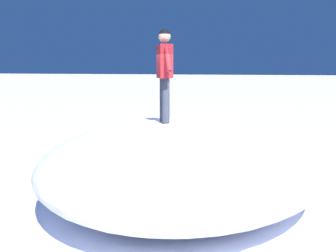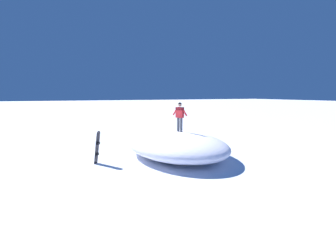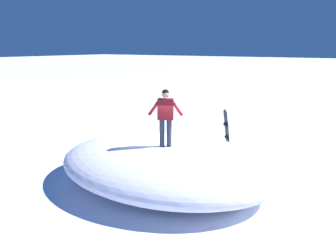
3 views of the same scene
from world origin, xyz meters
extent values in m
plane|color=white|center=(0.00, 0.00, 0.00)|extent=(240.00, 240.00, 0.00)
ellipsoid|color=white|center=(-0.28, 0.59, 0.66)|extent=(7.26, 5.66, 1.32)
cylinder|color=#333842|center=(-0.38, 0.97, 1.71)|extent=(0.14, 0.14, 0.78)
cylinder|color=#333842|center=(-0.56, 0.87, 1.71)|extent=(0.14, 0.14, 0.78)
cube|color=maroon|center=(-0.47, 0.92, 2.38)|extent=(0.48, 0.40, 0.58)
sphere|color=tan|center=(-0.47, 0.92, 2.81)|extent=(0.21, 0.21, 0.21)
cylinder|color=maroon|center=(-0.20, 1.06, 2.43)|extent=(0.37, 0.25, 0.48)
cylinder|color=maroon|center=(-0.74, 0.78, 2.43)|extent=(0.37, 0.25, 0.48)
sphere|color=black|center=(-0.47, 0.92, 2.83)|extent=(0.20, 0.20, 0.20)
camera|label=1|loc=(-7.56, -1.37, 2.28)|focal=45.52mm
camera|label=2|loc=(10.99, -4.72, 3.38)|focal=24.90mm
camera|label=3|loc=(-5.00, 7.82, 4.04)|focal=32.87mm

